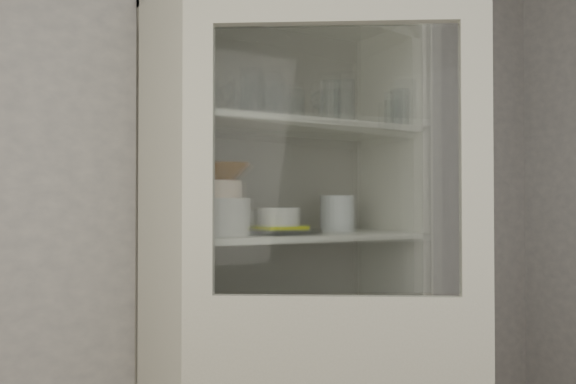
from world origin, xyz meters
TOP-DOWN VIEW (x-y plane):
  - wall_back at (0.00, 1.50)m, footprint 3.60×0.02m
  - pantry_cabinet at (0.20, 1.34)m, footprint 1.00×0.45m
  - cupboard_door at (0.07, 0.79)m, footprint 0.76×0.54m
  - tumbler_0 at (-0.21, 1.13)m, footprint 0.08×0.08m
  - tumbler_1 at (0.07, 1.17)m, footprint 0.08×0.08m
  - tumbler_2 at (-0.04, 1.11)m, footprint 0.10×0.10m
  - tumbler_3 at (0.30, 1.15)m, footprint 0.08×0.08m
  - tumbler_4 at (0.36, 1.14)m, footprint 0.10×0.10m
  - tumbler_5 at (0.61, 1.12)m, footprint 0.09×0.09m
  - tumbler_6 at (0.61, 1.16)m, footprint 0.09×0.09m
  - tumbler_7 at (-0.14, 1.27)m, footprint 0.09×0.09m
  - tumbler_8 at (0.01, 1.27)m, footprint 0.09×0.09m
  - tumbler_9 at (0.18, 1.28)m, footprint 0.09×0.09m
  - tumbler_10 at (0.22, 1.25)m, footprint 0.08×0.08m
  - goblet_0 at (-0.14, 1.34)m, footprint 0.08×0.08m
  - goblet_1 at (0.01, 1.38)m, footprint 0.07×0.07m
  - goblet_2 at (0.18, 1.39)m, footprint 0.08×0.08m
  - goblet_3 at (0.41, 1.37)m, footprint 0.08×0.08m
  - plate_stack_front at (-0.11, 1.25)m, footprint 0.25×0.25m
  - plate_stack_back at (0.04, 1.39)m, footprint 0.19×0.19m
  - cream_bowl at (-0.11, 1.25)m, footprint 0.25×0.25m
  - terracotta_bowl at (-0.11, 1.25)m, footprint 0.30×0.30m
  - glass_platter at (0.13, 1.23)m, footprint 0.36×0.36m
  - yellow_trivet at (0.13, 1.23)m, footprint 0.16×0.16m
  - white_ramekin at (0.13, 1.23)m, footprint 0.20×0.20m
  - grey_bowl_stack at (0.44, 1.30)m, footprint 0.13×0.13m
  - mug_blue at (0.52, 1.18)m, footprint 0.12×0.12m
  - mug_teal at (0.27, 1.34)m, footprint 0.11×0.11m
  - mug_white at (0.37, 1.18)m, footprint 0.12×0.12m
  - teal_jar at (0.31, 1.32)m, footprint 0.09×0.09m
  - measuring_cups at (0.07, 1.20)m, footprint 0.11×0.11m
  - white_canister at (-0.18, 1.30)m, footprint 0.16×0.16m

SIDE VIEW (x-z plane):
  - cupboard_door at x=0.07m, z-range -0.13..1.87m
  - measuring_cups at x=0.07m, z-range 0.86..0.91m
  - mug_blue at x=0.52m, z-range 0.86..0.95m
  - mug_teal at x=0.27m, z-range 0.86..0.95m
  - mug_white at x=0.37m, z-range 0.86..0.96m
  - teal_jar at x=0.31m, z-range 0.86..0.97m
  - white_canister at x=-0.18m, z-range 0.86..1.01m
  - pantry_cabinet at x=0.20m, z-range -0.11..1.99m
  - glass_platter at x=0.13m, z-range 1.26..1.28m
  - yellow_trivet at x=0.13m, z-range 1.28..1.29m
  - wall_back at x=0.00m, z-range 0.00..2.60m
  - plate_stack_back at x=0.04m, z-range 1.26..1.34m
  - white_ramekin at x=0.13m, z-range 1.29..1.35m
  - plate_stack_front at x=-0.11m, z-range 1.26..1.39m
  - grey_bowl_stack at x=0.44m, z-range 1.26..1.40m
  - cream_bowl at x=-0.11m, z-range 1.39..1.45m
  - terracotta_bowl at x=-0.11m, z-range 1.45..1.51m
  - tumbler_10 at x=0.22m, z-range 1.66..1.79m
  - tumbler_0 at x=-0.21m, z-range 1.66..1.79m
  - tumbler_6 at x=0.61m, z-range 1.66..1.80m
  - tumbler_7 at x=-0.14m, z-range 1.66..1.80m
  - tumbler_9 at x=0.18m, z-range 1.66..1.80m
  - tumbler_5 at x=0.61m, z-range 1.66..1.80m
  - tumbler_2 at x=-0.04m, z-range 1.66..1.81m
  - tumbler_1 at x=0.07m, z-range 1.66..1.81m
  - tumbler_3 at x=0.30m, z-range 1.66..1.81m
  - tumbler_8 at x=0.01m, z-range 1.66..1.81m
  - tumbler_4 at x=0.36m, z-range 1.66..1.82m
  - goblet_1 at x=0.01m, z-range 1.66..1.82m
  - goblet_0 at x=-0.14m, z-range 1.66..1.83m
  - goblet_3 at x=0.41m, z-range 1.66..1.83m
  - goblet_2 at x=0.18m, z-range 1.66..1.83m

